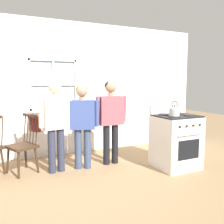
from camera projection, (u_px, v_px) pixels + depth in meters
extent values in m
plane|color=#937551|center=(89.00, 176.00, 3.98)|extent=(16.00, 16.00, 0.00)
cube|color=white|center=(137.00, 88.00, 5.81)|extent=(2.93, 0.06, 2.70)
cube|color=white|center=(55.00, 132.00, 5.08)|extent=(0.95, 0.06, 0.93)
cube|color=white|center=(52.00, 39.00, 4.85)|extent=(0.95, 0.06, 0.76)
cube|color=silver|center=(55.00, 111.00, 4.96)|extent=(1.01, 0.10, 0.03)
cube|color=#9EB7C6|center=(53.00, 85.00, 4.97)|extent=(0.89, 0.01, 0.95)
cube|color=silver|center=(54.00, 85.00, 4.95)|extent=(0.04, 0.02, 1.01)
cube|color=silver|center=(54.00, 85.00, 4.95)|extent=(0.95, 0.02, 0.04)
cube|color=silver|center=(30.00, 85.00, 4.75)|extent=(0.04, 0.03, 1.01)
cube|color=silver|center=(76.00, 84.00, 5.14)|extent=(0.04, 0.03, 1.01)
cube|color=silver|center=(53.00, 60.00, 4.89)|extent=(0.95, 0.03, 0.04)
cube|color=silver|center=(54.00, 109.00, 5.00)|extent=(0.95, 0.03, 0.04)
cube|color=#3D2819|center=(22.00, 147.00, 4.07)|extent=(0.53, 0.55, 0.04)
cylinder|color=#3D2819|center=(8.00, 161.00, 4.09)|extent=(0.09, 0.06, 0.43)
cylinder|color=#3D2819|center=(19.00, 165.00, 3.87)|extent=(0.06, 0.09, 0.43)
cylinder|color=#3D2819|center=(26.00, 156.00, 4.33)|extent=(0.06, 0.09, 0.43)
cylinder|color=#3D2819|center=(37.00, 160.00, 4.11)|extent=(0.09, 0.06, 0.43)
cylinder|color=#3D2819|center=(25.00, 129.00, 4.28)|extent=(0.07, 0.04, 0.48)
cylinder|color=#3D2819|center=(28.00, 130.00, 4.22)|extent=(0.07, 0.04, 0.48)
cylinder|color=#3D2819|center=(30.00, 130.00, 4.17)|extent=(0.07, 0.04, 0.48)
cylinder|color=#3D2819|center=(33.00, 131.00, 4.11)|extent=(0.07, 0.04, 0.48)
cylinder|color=#3D2819|center=(36.00, 132.00, 4.05)|extent=(0.07, 0.04, 0.48)
cube|color=#3D2819|center=(30.00, 115.00, 4.13)|extent=(0.19, 0.36, 0.04)
cylinder|color=#3D2819|center=(3.00, 162.00, 4.03)|extent=(0.09, 0.06, 0.43)
cylinder|color=#3D2819|center=(2.00, 133.00, 3.98)|extent=(0.07, 0.05, 0.48)
cylinder|color=#2D3347|center=(52.00, 151.00, 4.09)|extent=(0.12, 0.12, 0.73)
cylinder|color=#2D3347|center=(61.00, 150.00, 4.18)|extent=(0.12, 0.12, 0.73)
cube|color=white|center=(55.00, 113.00, 4.05)|extent=(0.44, 0.27, 0.51)
cylinder|color=white|center=(41.00, 113.00, 3.90)|extent=(0.09, 0.12, 0.48)
cylinder|color=white|center=(69.00, 111.00, 4.17)|extent=(0.09, 0.12, 0.48)
cylinder|color=beige|center=(55.00, 95.00, 4.02)|extent=(0.10, 0.10, 0.06)
sphere|color=beige|center=(55.00, 87.00, 4.00)|extent=(0.20, 0.20, 0.20)
ellipsoid|color=silver|center=(54.00, 86.00, 4.01)|extent=(0.21, 0.21, 0.17)
cylinder|color=#384766|center=(78.00, 149.00, 4.29)|extent=(0.12, 0.12, 0.70)
cylinder|color=#384766|center=(87.00, 148.00, 4.31)|extent=(0.12, 0.12, 0.70)
cube|color=#384C8E|center=(82.00, 115.00, 4.23)|extent=(0.46, 0.33, 0.49)
cylinder|color=#384C8E|center=(68.00, 114.00, 4.18)|extent=(0.11, 0.13, 0.45)
cylinder|color=#384C8E|center=(97.00, 113.00, 4.24)|extent=(0.11, 0.13, 0.45)
cylinder|color=tan|center=(82.00, 99.00, 4.20)|extent=(0.10, 0.10, 0.06)
sphere|color=tan|center=(82.00, 91.00, 4.18)|extent=(0.20, 0.20, 0.20)
ellipsoid|color=brown|center=(82.00, 90.00, 4.19)|extent=(0.20, 0.20, 0.16)
cylinder|color=black|center=(106.00, 145.00, 4.51)|extent=(0.12, 0.12, 0.73)
cylinder|color=black|center=(115.00, 144.00, 4.58)|extent=(0.12, 0.12, 0.73)
cube|color=#934C56|center=(111.00, 110.00, 4.47)|extent=(0.45, 0.22, 0.51)
cylinder|color=#934C56|center=(98.00, 110.00, 4.35)|extent=(0.08, 0.11, 0.47)
cylinder|color=#934C56|center=(124.00, 109.00, 4.56)|extent=(0.08, 0.11, 0.47)
cylinder|color=tan|center=(111.00, 94.00, 4.44)|extent=(0.10, 0.10, 0.06)
sphere|color=tan|center=(111.00, 87.00, 4.42)|extent=(0.21, 0.21, 0.21)
ellipsoid|color=black|center=(110.00, 86.00, 4.43)|extent=(0.21, 0.21, 0.17)
cube|color=white|center=(176.00, 142.00, 4.35)|extent=(0.70, 0.64, 0.90)
cube|color=black|center=(177.00, 116.00, 4.29)|extent=(0.69, 0.61, 0.02)
cylinder|color=#2D2D30|center=(174.00, 116.00, 4.10)|extent=(0.20, 0.20, 0.02)
cylinder|color=#2D2D30|center=(189.00, 115.00, 4.24)|extent=(0.20, 0.20, 0.02)
cylinder|color=#2D2D30|center=(165.00, 114.00, 4.33)|extent=(0.20, 0.20, 0.02)
cylinder|color=#2D2D30|center=(179.00, 113.00, 4.47)|extent=(0.20, 0.20, 0.02)
cube|color=white|center=(166.00, 109.00, 4.54)|extent=(0.70, 0.06, 0.16)
cube|color=black|center=(189.00, 150.00, 4.06)|extent=(0.44, 0.01, 0.32)
cylinder|color=silver|center=(190.00, 135.00, 4.01)|extent=(0.49, 0.02, 0.02)
cylinder|color=#232326|center=(180.00, 127.00, 3.92)|extent=(0.04, 0.02, 0.04)
cylinder|color=#232326|center=(187.00, 126.00, 3.98)|extent=(0.04, 0.02, 0.04)
cylinder|color=#232326|center=(193.00, 126.00, 4.04)|extent=(0.04, 0.02, 0.04)
cylinder|color=#232326|center=(200.00, 125.00, 4.10)|extent=(0.04, 0.02, 0.04)
cylinder|color=#B7B7BC|center=(174.00, 112.00, 4.10)|extent=(0.17, 0.17, 0.12)
ellipsoid|color=#B7B7BC|center=(174.00, 109.00, 4.09)|extent=(0.16, 0.16, 0.07)
sphere|color=black|center=(175.00, 106.00, 4.08)|extent=(0.03, 0.03, 0.03)
cylinder|color=#B7B7BC|center=(178.00, 111.00, 4.13)|extent=(0.08, 0.03, 0.07)
torus|color=black|center=(175.00, 105.00, 4.08)|extent=(0.12, 0.01, 0.12)
cylinder|color=beige|center=(58.00, 108.00, 4.97)|extent=(0.15, 0.15, 0.08)
cylinder|color=#33261C|center=(58.00, 106.00, 4.96)|extent=(0.13, 0.13, 0.01)
cone|color=#286033|center=(59.00, 102.00, 4.97)|extent=(0.05, 0.04, 0.15)
cone|color=#286033|center=(58.00, 104.00, 4.98)|extent=(0.04, 0.05, 0.07)
cone|color=#286033|center=(57.00, 102.00, 4.95)|extent=(0.08, 0.05, 0.15)
cone|color=#286033|center=(58.00, 104.00, 4.93)|extent=(0.04, 0.05, 0.08)
cone|color=#286033|center=(59.00, 103.00, 4.95)|extent=(0.05, 0.05, 0.11)
cube|color=maroon|center=(35.00, 124.00, 4.22)|extent=(0.17, 0.24, 0.26)
torus|color=maroon|center=(30.00, 114.00, 4.14)|extent=(0.16, 0.16, 0.01)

